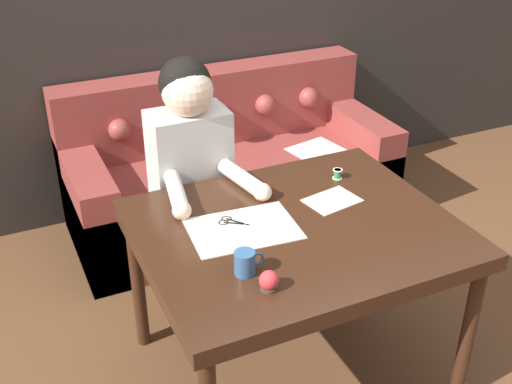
# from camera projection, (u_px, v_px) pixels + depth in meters

# --- Properties ---
(ground_plane) EXTENTS (16.00, 16.00, 0.00)m
(ground_plane) POSITION_uv_depth(u_px,v_px,m) (319.00, 360.00, 2.97)
(ground_plane) COLOR brown
(dining_table) EXTENTS (1.24, 1.02, 0.77)m
(dining_table) POSITION_uv_depth(u_px,v_px,m) (296.00, 241.00, 2.59)
(dining_table) COLOR #381E11
(dining_table) RESTS_ON ground_plane
(couch) EXTENTS (1.92, 0.83, 0.90)m
(couch) POSITION_uv_depth(u_px,v_px,m) (229.00, 173.00, 3.92)
(couch) COLOR brown
(couch) RESTS_ON ground_plane
(person) EXTENTS (0.44, 0.59, 1.30)m
(person) POSITION_uv_depth(u_px,v_px,m) (192.00, 186.00, 3.03)
(person) COLOR #33281E
(person) RESTS_ON ground_plane
(pattern_paper_main) EXTENTS (0.45, 0.33, 0.00)m
(pattern_paper_main) POSITION_uv_depth(u_px,v_px,m) (243.00, 229.00, 2.53)
(pattern_paper_main) COLOR beige
(pattern_paper_main) RESTS_ON dining_table
(pattern_paper_offcut) EXTENTS (0.25, 0.20, 0.00)m
(pattern_paper_offcut) POSITION_uv_depth(u_px,v_px,m) (332.00, 200.00, 2.72)
(pattern_paper_offcut) COLOR beige
(pattern_paper_offcut) RESTS_ON dining_table
(scissors) EXTENTS (0.21, 0.20, 0.01)m
(scissors) POSITION_uv_depth(u_px,v_px,m) (238.00, 223.00, 2.56)
(scissors) COLOR silver
(scissors) RESTS_ON dining_table
(mug) EXTENTS (0.11, 0.08, 0.09)m
(mug) POSITION_uv_depth(u_px,v_px,m) (245.00, 263.00, 2.25)
(mug) COLOR #335B84
(mug) RESTS_ON dining_table
(thread_spool) EXTENTS (0.04, 0.04, 0.05)m
(thread_spool) POSITION_uv_depth(u_px,v_px,m) (337.00, 174.00, 2.89)
(thread_spool) COLOR #338C4C
(thread_spool) RESTS_ON dining_table
(pin_cushion) EXTENTS (0.07, 0.07, 0.07)m
(pin_cushion) POSITION_uv_depth(u_px,v_px,m) (269.00, 281.00, 2.18)
(pin_cushion) COLOR #4C3828
(pin_cushion) RESTS_ON dining_table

